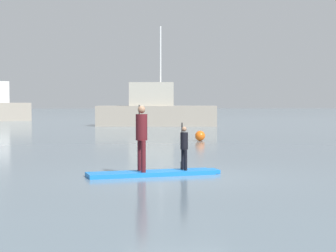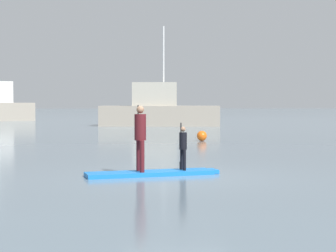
{
  "view_description": "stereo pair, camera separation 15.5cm",
  "coord_description": "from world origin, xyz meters",
  "px_view_note": "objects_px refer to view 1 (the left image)",
  "views": [
    {
      "loc": [
        -1.33,
        -13.4,
        1.78
      ],
      "look_at": [
        0.09,
        3.47,
        1.04
      ],
      "focal_mm": 61.66,
      "sensor_mm": 36.0,
      "label": 1
    },
    {
      "loc": [
        -1.18,
        -13.42,
        1.78
      ],
      "look_at": [
        0.09,
        3.47,
        1.04
      ],
      "focal_mm": 61.66,
      "sensor_mm": 36.0,
      "label": 2
    }
  ],
  "objects_px": {
    "paddler_adult": "(141,134)",
    "paddler_child_solo": "(184,146)",
    "fishing_boat_white_large": "(156,111)",
    "paddleboard_near": "(154,173)",
    "mooring_buoy_mid": "(200,136)"
  },
  "relations": [
    {
      "from": "paddleboard_near",
      "to": "mooring_buoy_mid",
      "type": "bearing_deg",
      "value": 76.7
    },
    {
      "from": "mooring_buoy_mid",
      "to": "paddler_adult",
      "type": "bearing_deg",
      "value": -104.61
    },
    {
      "from": "paddler_adult",
      "to": "fishing_boat_white_large",
      "type": "xyz_separation_m",
      "value": [
        2.03,
        27.01,
        0.06
      ]
    },
    {
      "from": "fishing_boat_white_large",
      "to": "mooring_buoy_mid",
      "type": "distance_m",
      "value": 15.39
    },
    {
      "from": "paddler_adult",
      "to": "paddler_child_solo",
      "type": "height_order",
      "value": "paddler_adult"
    },
    {
      "from": "paddler_child_solo",
      "to": "paddler_adult",
      "type": "bearing_deg",
      "value": -166.87
    },
    {
      "from": "paddleboard_near",
      "to": "fishing_boat_white_large",
      "type": "bearing_deg",
      "value": 86.33
    },
    {
      "from": "paddler_adult",
      "to": "fishing_boat_white_large",
      "type": "relative_size",
      "value": 0.18
    },
    {
      "from": "paddler_adult",
      "to": "fishing_boat_white_large",
      "type": "height_order",
      "value": "fishing_boat_white_large"
    },
    {
      "from": "fishing_boat_white_large",
      "to": "paddler_child_solo",
      "type": "bearing_deg",
      "value": -92.11
    },
    {
      "from": "paddler_child_solo",
      "to": "fishing_boat_white_large",
      "type": "bearing_deg",
      "value": 87.89
    },
    {
      "from": "paddler_child_solo",
      "to": "fishing_boat_white_large",
      "type": "xyz_separation_m",
      "value": [
        0.99,
        26.77,
        0.37
      ]
    },
    {
      "from": "mooring_buoy_mid",
      "to": "paddler_child_solo",
      "type": "bearing_deg",
      "value": -99.93
    },
    {
      "from": "paddler_adult",
      "to": "fishing_boat_white_large",
      "type": "bearing_deg",
      "value": 85.71
    },
    {
      "from": "paddleboard_near",
      "to": "mooring_buoy_mid",
      "type": "xyz_separation_m",
      "value": [
        2.75,
        11.63,
        0.17
      ]
    }
  ]
}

